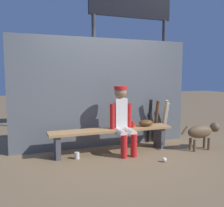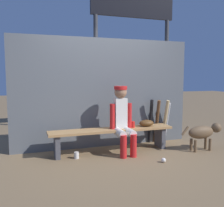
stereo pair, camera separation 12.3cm
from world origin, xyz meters
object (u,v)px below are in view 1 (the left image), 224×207
Objects in this scene: dog at (202,132)px; scoreboard at (133,16)px; player_seated at (123,117)px; baseball_glove at (146,123)px; bat_wood_dark at (156,121)px; cup_on_ground at (77,156)px; bat_aluminum_silver at (165,122)px; bat_wood_natural at (164,121)px; bat_aluminum_black at (150,121)px; dugout_bench at (112,134)px; cup_on_bench at (132,124)px; baseball at (164,160)px.

scoreboard is at bearing 103.84° from dog.
player_seated is at bearing -120.03° from scoreboard.
bat_wood_dark reaches higher than baseball_glove.
player_seated is 1.32× the size of bat_wood_dark.
cup_on_ground is 0.13× the size of dog.
bat_aluminum_silver is 0.21× the size of scoreboard.
bat_aluminum_silver is 7.51× the size of cup_on_ground.
bat_aluminum_silver is (0.08, 0.08, -0.03)m from bat_wood_natural.
bat_wood_natural is at bearing 18.59° from player_seated.
bat_wood_dark is 1.83m from cup_on_ground.
bat_aluminum_black is 0.23× the size of scoreboard.
dog is at bearing -67.75° from bat_aluminum_silver.
dugout_bench is 7.99× the size of baseball_glove.
cup_on_bench reaches higher than cup_on_ground.
bat_wood_natural is (1.06, 0.36, -0.19)m from player_seated.
dugout_bench is 30.25× the size of baseball.
baseball_glove is 0.32× the size of bat_wood_natural.
bat_aluminum_black is at bearing 131.77° from dog.
bat_wood_dark is at bearing 127.76° from dog.
cup_on_bench is at bearing 104.38° from baseball.
scoreboard is at bearing 77.13° from baseball.
cup_on_ground is (-1.98, -0.49, -0.36)m from bat_aluminum_silver.
dugout_bench is 1.00m from bat_aluminum_black.
bat_wood_natural reaches higher than cup_on_bench.
bat_aluminum_black is 8.14× the size of cup_on_ground.
bat_aluminum_silver is 0.98m from cup_on_bench.
cup_on_ground is 1.15m from cup_on_bench.
cup_on_ground is (-1.35, -0.16, -0.43)m from baseball_glove.
bat_aluminum_black is 1.01× the size of bat_wood_natural.
baseball_glove reaches higher than baseball.
bat_wood_dark is 1.09× the size of bat_aluminum_silver.
dog is (0.68, -0.77, -0.11)m from bat_aluminum_black.
cup_on_ground is at bearing -166.09° from bat_aluminum_silver.
bat_aluminum_silver reaches higher than baseball.
cup_on_ground is at bearing -173.41° from baseball_glove.
player_seated is at bearing -156.32° from bat_wood_dark.
player_seated is 1.25m from bat_aluminum_silver.
bat_aluminum_silver is (0.25, 0.04, -0.03)m from bat_wood_dark.
cup_on_ground is at bearing 153.24° from baseball.
player_seated reaches higher than dog.
baseball is (-0.35, -1.12, -0.41)m from bat_aluminum_black.
bat_wood_natural is 8.05× the size of cup_on_bench.
dugout_bench is at bearing -164.71° from bat_wood_dark.
bat_aluminum_black is at bearing 52.01° from baseball_glove.
cup_on_ground is at bearing -167.84° from bat_wood_natural.
scoreboard is (0.45, 1.57, 2.31)m from baseball_glove.
baseball is (0.59, -0.79, -0.29)m from dugout_bench.
bat_wood_natural is 0.88m from cup_on_bench.
dugout_bench is 1.89× the size of player_seated.
player_seated is 1.53m from dog.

